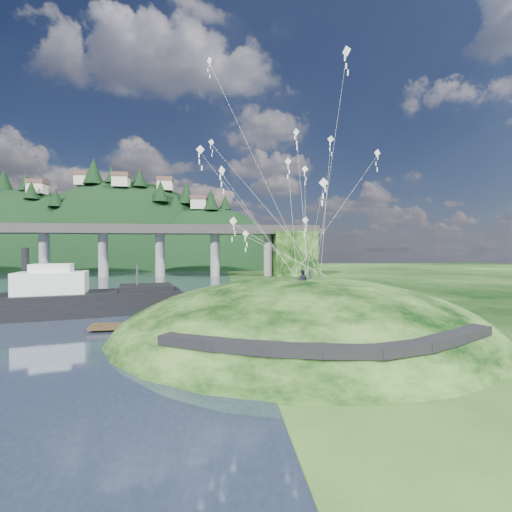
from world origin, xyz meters
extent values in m
plane|color=black|center=(0.00, 0.00, 0.00)|extent=(320.00, 320.00, 0.00)
ellipsoid|color=black|center=(8.00, 2.00, -1.50)|extent=(36.00, 32.00, 13.00)
cube|color=black|center=(-1.50, -8.00, 2.03)|extent=(4.32, 3.62, 0.71)
cube|color=black|center=(1.50, -9.65, 2.09)|extent=(4.10, 2.97, 0.61)
cube|color=black|center=(4.50, -10.65, 2.08)|extent=(3.85, 2.37, 0.62)
cube|color=black|center=(7.50, -11.10, 2.04)|extent=(3.62, 1.83, 0.66)
cube|color=black|center=(10.50, -10.90, 2.05)|extent=(3.82, 2.27, 0.68)
cube|color=black|center=(13.50, -9.95, 2.14)|extent=(4.11, 2.97, 0.71)
cube|color=black|center=(16.50, -8.40, 2.16)|extent=(4.26, 3.43, 0.66)
cube|color=#2D2B2B|center=(-50.00, 70.00, 13.00)|extent=(160.00, 9.00, 1.60)
cube|color=#2D2B2B|center=(-50.00, 70.00, 14.40)|extent=(160.00, 0.40, 1.20)
cube|color=#2D2B2B|center=(-50.00, 74.30, 14.40)|extent=(160.00, 0.40, 1.20)
cylinder|color=gray|center=(-47.50, 70.00, 6.50)|extent=(2.60, 2.60, 13.00)
cylinder|color=gray|center=(-32.00, 70.00, 6.50)|extent=(2.60, 2.60, 13.00)
cylinder|color=gray|center=(-16.50, 70.00, 6.50)|extent=(2.60, 2.60, 13.00)
cylinder|color=gray|center=(-1.00, 70.00, 6.50)|extent=(2.60, 2.60, 13.00)
cylinder|color=gray|center=(14.50, 70.00, 6.50)|extent=(2.60, 2.60, 13.00)
cube|color=black|center=(22.00, 70.00, 6.50)|extent=(12.00, 11.00, 13.00)
ellipsoid|color=black|center=(-78.00, 120.00, -8.00)|extent=(84.00, 60.00, 80.00)
ellipsoid|color=black|center=(-40.00, 126.00, -6.00)|extent=(96.00, 68.00, 88.00)
ellipsoid|color=black|center=(-5.00, 118.00, -10.00)|extent=(76.00, 56.00, 72.00)
cone|color=black|center=(-85.20, 117.64, 35.35)|extent=(6.94, 6.94, 9.13)
cone|color=black|center=(-75.52, 114.91, 34.54)|extent=(5.61, 5.61, 7.39)
cone|color=black|center=(-69.59, 107.07, 30.04)|extent=(5.08, 5.08, 6.69)
cone|color=black|center=(-60.58, 106.17, 27.34)|extent=(5.29, 5.29, 6.96)
cone|color=black|center=(-49.87, 114.63, 39.23)|extent=(8.01, 8.01, 10.54)
cone|color=black|center=(-42.87, 114.06, 37.88)|extent=(4.97, 4.97, 6.54)
cone|color=black|center=(-31.40, 112.04, 36.68)|extent=(5.83, 5.83, 7.67)
cone|color=black|center=(-22.45, 107.08, 30.58)|extent=(6.47, 6.47, 8.51)
cone|color=black|center=(-13.22, 113.99, 31.23)|extent=(7.13, 7.13, 9.38)
cone|color=black|center=(-3.12, 109.03, 27.87)|extent=(6.56, 6.56, 8.63)
cone|color=black|center=(2.77, 114.63, 27.68)|extent=(4.88, 4.88, 6.42)
cube|color=beige|center=(-70.00, 112.00, 31.29)|extent=(6.00, 5.00, 4.00)
cube|color=brown|center=(-70.00, 112.00, 33.99)|extent=(6.40, 5.40, 1.60)
cube|color=beige|center=(-55.00, 118.00, 35.99)|extent=(6.00, 5.00, 4.00)
cube|color=brown|center=(-55.00, 118.00, 38.69)|extent=(6.40, 5.40, 1.60)
cube|color=beige|center=(-38.00, 110.00, 34.28)|extent=(6.00, 5.00, 4.00)
cube|color=brown|center=(-38.00, 110.00, 36.98)|extent=(6.40, 5.40, 1.60)
cube|color=beige|center=(-22.00, 116.00, 34.18)|extent=(6.00, 5.00, 4.00)
cube|color=brown|center=(-22.00, 116.00, 36.88)|extent=(6.40, 5.40, 1.60)
cube|color=beige|center=(-8.00, 110.00, 25.88)|extent=(6.00, 5.00, 4.00)
cube|color=brown|center=(-8.00, 110.00, 28.58)|extent=(6.40, 5.40, 1.60)
cube|color=black|center=(-15.86, 12.72, 1.33)|extent=(23.34, 11.41, 2.66)
cube|color=silver|center=(-18.83, 11.98, 3.69)|extent=(8.04, 6.11, 2.87)
cube|color=silver|center=(-18.83, 11.98, 5.43)|extent=(4.72, 3.97, 1.23)
cube|color=black|center=(-8.90, 14.45, 2.97)|extent=(7.20, 6.45, 0.61)
cylinder|color=black|center=(-21.32, 11.36, 6.65)|extent=(0.72, 0.72, 2.46)
cylinder|color=#2D2B2B|center=(-9.90, 14.21, 4.30)|extent=(0.25, 0.25, 3.07)
cube|color=#322514|center=(-5.34, 4.44, 0.42)|extent=(13.14, 2.93, 0.33)
cylinder|color=#322514|center=(-10.91, 4.06, 0.19)|extent=(0.28, 0.28, 0.93)
cylinder|color=#322514|center=(-8.13, 4.25, 0.19)|extent=(0.28, 0.28, 0.93)
cylinder|color=#322514|center=(-5.34, 4.44, 0.19)|extent=(0.28, 0.28, 0.93)
cylinder|color=#322514|center=(-2.56, 4.63, 0.19)|extent=(0.28, 0.28, 0.93)
cylinder|color=#322514|center=(0.23, 4.82, 0.19)|extent=(0.28, 0.28, 0.93)
imported|color=#22242E|center=(8.61, 1.93, 5.73)|extent=(0.54, 0.36, 1.47)
imported|color=#22242E|center=(7.45, 0.06, 5.93)|extent=(1.16, 1.04, 1.96)
cube|color=white|center=(3.27, 10.68, 9.53)|extent=(0.76, 0.55, 0.87)
cube|color=white|center=(3.27, 10.68, 8.90)|extent=(0.12, 0.06, 0.52)
cube|color=white|center=(3.27, 10.68, 8.27)|extent=(0.12, 0.06, 0.52)
cube|color=white|center=(3.27, 10.68, 7.63)|extent=(0.12, 0.06, 0.52)
cube|color=white|center=(0.44, 0.91, 14.59)|extent=(0.59, 0.65, 0.82)
cube|color=white|center=(0.44, 0.91, 14.00)|extent=(0.10, 0.08, 0.48)
cube|color=white|center=(0.44, 0.91, 13.41)|extent=(0.10, 0.08, 0.48)
cube|color=white|center=(0.44, 0.91, 12.82)|extent=(0.10, 0.08, 0.48)
cube|color=white|center=(12.71, 8.24, 20.11)|extent=(0.78, 0.30, 0.75)
cube|color=white|center=(12.71, 8.24, 19.56)|extent=(0.10, 0.05, 0.45)
cube|color=white|center=(12.71, 8.24, 19.01)|extent=(0.10, 0.05, 0.45)
cube|color=white|center=(12.71, 8.24, 18.45)|extent=(0.10, 0.05, 0.45)
cube|color=white|center=(10.02, 9.31, 16.95)|extent=(0.78, 0.20, 0.77)
cube|color=white|center=(10.02, 9.31, 16.40)|extent=(0.10, 0.04, 0.45)
cube|color=white|center=(10.02, 9.31, 15.85)|extent=(0.10, 0.04, 0.45)
cube|color=white|center=(10.02, 9.31, 15.30)|extent=(0.10, 0.04, 0.45)
cube|color=white|center=(7.37, 6.00, 16.89)|extent=(0.67, 0.42, 0.73)
cube|color=white|center=(7.37, 6.00, 16.35)|extent=(0.10, 0.04, 0.44)
cube|color=white|center=(7.37, 6.00, 15.82)|extent=(0.10, 0.04, 0.44)
cube|color=white|center=(7.37, 6.00, 15.28)|extent=(0.10, 0.04, 0.44)
cube|color=white|center=(-0.67, 3.14, 25.32)|extent=(0.49, 0.50, 0.66)
cube|color=white|center=(-0.67, 3.14, 24.85)|extent=(0.08, 0.06, 0.38)
cube|color=white|center=(-0.67, 3.14, 24.38)|extent=(0.08, 0.06, 0.38)
cube|color=white|center=(-0.67, 3.14, 23.91)|extent=(0.08, 0.06, 0.38)
cube|color=white|center=(-1.57, 3.47, 17.11)|extent=(0.80, 0.26, 0.79)
cube|color=white|center=(-1.57, 3.47, 16.55)|extent=(0.11, 0.04, 0.47)
cube|color=white|center=(-1.57, 3.47, 15.98)|extent=(0.11, 0.04, 0.47)
cube|color=white|center=(-1.57, 3.47, 15.41)|extent=(0.11, 0.04, 0.47)
cube|color=white|center=(1.29, -2.33, 9.91)|extent=(0.64, 0.29, 0.66)
cube|color=white|center=(1.29, -2.33, 9.43)|extent=(0.08, 0.07, 0.39)
cube|color=white|center=(1.29, -2.33, 8.95)|extent=(0.08, 0.07, 0.39)
cube|color=white|center=(1.29, -2.33, 8.47)|extent=(0.08, 0.07, 0.39)
cube|color=white|center=(10.57, -2.10, 23.87)|extent=(0.50, 0.67, 0.79)
cube|color=white|center=(10.57, -2.10, 23.31)|extent=(0.09, 0.08, 0.46)
cube|color=white|center=(10.57, -2.10, 22.74)|extent=(0.09, 0.08, 0.46)
cube|color=white|center=(10.57, -2.10, 22.17)|extent=(0.09, 0.08, 0.46)
cube|color=white|center=(8.69, -2.02, 13.14)|extent=(0.72, 0.39, 0.77)
cube|color=white|center=(8.69, -2.02, 12.58)|extent=(0.10, 0.04, 0.46)
cube|color=white|center=(8.69, -2.02, 12.02)|extent=(0.10, 0.04, 0.46)
cube|color=white|center=(8.69, -2.02, 11.46)|extent=(0.10, 0.04, 0.46)
cube|color=white|center=(-0.68, 10.21, 19.94)|extent=(0.66, 0.27, 0.67)
cube|color=white|center=(-0.68, 10.21, 19.45)|extent=(0.08, 0.07, 0.40)
cube|color=white|center=(-0.68, 10.21, 18.96)|extent=(0.08, 0.07, 0.40)
cube|color=white|center=(-0.68, 10.21, 18.47)|extent=(0.08, 0.07, 0.40)
cube|color=white|center=(10.50, 10.95, 11.24)|extent=(0.83, 0.28, 0.83)
cube|color=white|center=(10.50, 10.95, 10.64)|extent=(0.10, 0.08, 0.49)
cube|color=white|center=(10.50, 10.95, 10.04)|extent=(0.10, 0.08, 0.49)
cube|color=white|center=(10.50, 10.95, 9.44)|extent=(0.10, 0.08, 0.49)
cube|color=white|center=(9.06, 9.64, 21.25)|extent=(0.65, 0.61, 0.82)
cube|color=white|center=(9.06, 9.64, 20.65)|extent=(0.11, 0.07, 0.49)
cube|color=white|center=(9.06, 9.64, 20.06)|extent=(0.11, 0.07, 0.49)
cube|color=white|center=(9.06, 9.64, 19.46)|extent=(0.11, 0.07, 0.49)
cube|color=white|center=(15.47, 2.51, 17.04)|extent=(0.71, 0.26, 0.73)
cube|color=white|center=(15.47, 2.51, 16.51)|extent=(0.09, 0.06, 0.43)
cube|color=white|center=(15.47, 2.51, 15.99)|extent=(0.09, 0.06, 0.43)
cube|color=white|center=(15.47, 2.51, 15.47)|extent=(0.09, 0.06, 0.43)
camera|label=1|loc=(0.18, -29.31, 7.62)|focal=24.00mm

